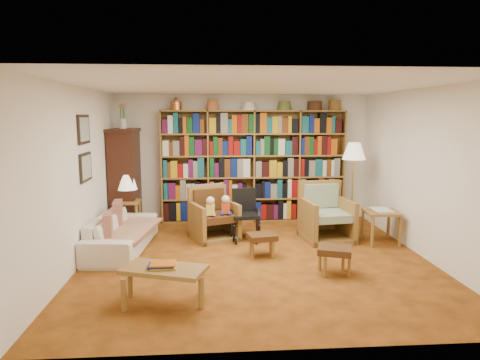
{
  "coord_description": "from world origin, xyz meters",
  "views": [
    {
      "loc": [
        -0.66,
        -6.05,
        2.1
      ],
      "look_at": [
        -0.19,
        0.6,
        1.09
      ],
      "focal_mm": 32.0,
      "sensor_mm": 36.0,
      "label": 1
    }
  ],
  "objects": [
    {
      "name": "floor_lamp",
      "position": [
        1.97,
        1.6,
        1.39
      ],
      "size": [
        0.43,
        0.43,
        1.61
      ],
      "color": "gold",
      "rests_on": "floor"
    },
    {
      "name": "coffee_table",
      "position": [
        -1.19,
        -1.42,
        0.36
      ],
      "size": [
        1.02,
        0.73,
        0.47
      ],
      "color": "#A17432",
      "rests_on": "floor"
    },
    {
      "name": "bookshelf",
      "position": [
        0.2,
        2.33,
        1.17
      ],
      "size": [
        3.6,
        0.3,
        2.42
      ],
      "color": "#A17432",
      "rests_on": "floor"
    },
    {
      "name": "sofa",
      "position": [
        -2.05,
        0.56,
        0.28
      ],
      "size": [
        1.94,
        0.89,
        0.55
      ],
      "primitive_type": "imported",
      "rotation": [
        0.0,
        0.0,
        1.49
      ],
      "color": "beige",
      "rests_on": "floor"
    },
    {
      "name": "side_table_lamp",
      "position": [
        -2.15,
        1.64,
        0.43
      ],
      "size": [
        0.43,
        0.43,
        0.58
      ],
      "color": "#A17432",
      "rests_on": "floor"
    },
    {
      "name": "cushion_right",
      "position": [
        -2.18,
        0.21,
        0.45
      ],
      "size": [
        0.17,
        0.38,
        0.37
      ],
      "primitive_type": "cube",
      "rotation": [
        0.0,
        0.0,
        0.16
      ],
      "color": "maroon",
      "rests_on": "sofa"
    },
    {
      "name": "side_table_papers",
      "position": [
        2.15,
        0.65,
        0.46
      ],
      "size": [
        0.57,
        0.57,
        0.57
      ],
      "color": "#A17432",
      "rests_on": "floor"
    },
    {
      "name": "wall_back",
      "position": [
        0.0,
        2.5,
        1.25
      ],
      "size": [
        5.0,
        0.0,
        5.0
      ],
      "primitive_type": "plane",
      "rotation": [
        1.57,
        0.0,
        0.0
      ],
      "color": "white",
      "rests_on": "floor"
    },
    {
      "name": "footstool_a",
      "position": [
        0.1,
        0.1,
        0.28
      ],
      "size": [
        0.46,
        0.41,
        0.35
      ],
      "color": "#4C2C14",
      "rests_on": "floor"
    },
    {
      "name": "wall_right",
      "position": [
        2.5,
        0.0,
        1.25
      ],
      "size": [
        0.0,
        5.0,
        5.0
      ],
      "primitive_type": "plane",
      "rotation": [
        1.57,
        0.0,
        -1.57
      ],
      "color": "white",
      "rests_on": "floor"
    },
    {
      "name": "cushion_left",
      "position": [
        -2.18,
        0.91,
        0.45
      ],
      "size": [
        0.18,
        0.42,
        0.41
      ],
      "primitive_type": "cube",
      "rotation": [
        0.0,
        0.0,
        0.11
      ],
      "color": "maroon",
      "rests_on": "sofa"
    },
    {
      "name": "armchair_sage",
      "position": [
        1.3,
        0.99,
        0.37
      ],
      "size": [
        0.88,
        0.9,
        0.97
      ],
      "color": "#A17432",
      "rests_on": "floor"
    },
    {
      "name": "curio_cabinet",
      "position": [
        -2.25,
        2.0,
        0.95
      ],
      "size": [
        0.5,
        0.95,
        2.4
      ],
      "color": "#38160F",
      "rests_on": "floor"
    },
    {
      "name": "wall_front",
      "position": [
        0.0,
        -2.5,
        1.25
      ],
      "size": [
        5.0,
        0.0,
        5.0
      ],
      "primitive_type": "plane",
      "rotation": [
        -1.57,
        0.0,
        0.0
      ],
      "color": "white",
      "rests_on": "floor"
    },
    {
      "name": "wheelchair",
      "position": [
        -0.08,
        1.07,
        0.39
      ],
      "size": [
        0.49,
        0.69,
        0.86
      ],
      "color": "black",
      "rests_on": "floor"
    },
    {
      "name": "table_lamp",
      "position": [
        -2.15,
        1.64,
        0.9
      ],
      "size": [
        0.35,
        0.35,
        0.48
      ],
      "color": "gold",
      "rests_on": "side_table_lamp"
    },
    {
      "name": "floor",
      "position": [
        0.0,
        0.0,
        0.0
      ],
      "size": [
        5.0,
        5.0,
        0.0
      ],
      "primitive_type": "plane",
      "color": "#9D5418",
      "rests_on": "ground"
    },
    {
      "name": "ceiling",
      "position": [
        0.0,
        0.0,
        2.5
      ],
      "size": [
        5.0,
        5.0,
        0.0
      ],
      "primitive_type": "plane",
      "rotation": [
        3.14,
        0.0,
        0.0
      ],
      "color": "white",
      "rests_on": "wall_back"
    },
    {
      "name": "wall_left",
      "position": [
        -2.5,
        0.0,
        1.25
      ],
      "size": [
        0.0,
        5.0,
        5.0
      ],
      "primitive_type": "plane",
      "rotation": [
        1.57,
        0.0,
        1.57
      ],
      "color": "white",
      "rests_on": "floor"
    },
    {
      "name": "armchair_leather",
      "position": [
        -0.6,
        1.16,
        0.37
      ],
      "size": [
        0.97,
        0.97,
        0.9
      ],
      "color": "#A17432",
      "rests_on": "floor"
    },
    {
      "name": "sofa_throw",
      "position": [
        -2.0,
        0.56,
        0.3
      ],
      "size": [
        1.02,
        1.59,
        0.04
      ],
      "primitive_type": "cube",
      "rotation": [
        0.0,
        0.0,
        -0.16
      ],
      "color": "beige",
      "rests_on": "sofa"
    },
    {
      "name": "footstool_b",
      "position": [
        0.98,
        -0.68,
        0.3
      ],
      "size": [
        0.53,
        0.49,
        0.37
      ],
      "color": "#4C2C14",
      "rests_on": "floor"
    },
    {
      "name": "framed_pictures",
      "position": [
        -2.48,
        0.3,
        1.62
      ],
      "size": [
        0.03,
        0.52,
        0.97
      ],
      "color": "black",
      "rests_on": "wall_left"
    }
  ]
}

